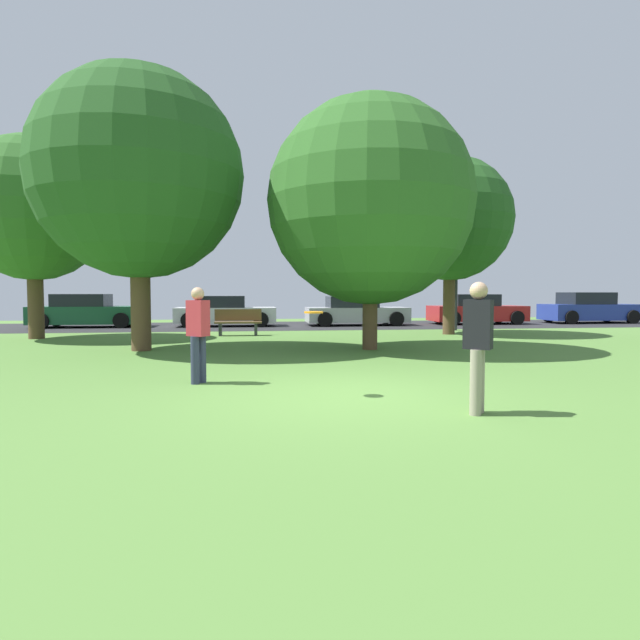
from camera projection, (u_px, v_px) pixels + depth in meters
name	position (u px, v px, depth m)	size (l,w,h in m)	color
ground_plane	(347.00, 395.00, 7.59)	(44.00, 44.00, 0.00)	#547F38
road_strip	(280.00, 326.00, 23.42)	(44.00, 6.40, 0.01)	#28282B
oak_tree_right	(371.00, 202.00, 13.51)	(5.29, 5.29, 6.44)	brown
maple_tree_far	(33.00, 209.00, 16.65)	(4.54, 4.54, 6.40)	brown
oak_tree_center	(138.00, 175.00, 13.20)	(5.24, 5.24, 7.06)	brown
maple_tree_near	(450.00, 219.00, 18.45)	(4.32, 4.32, 6.21)	brown
person_thrower	(478.00, 342.00, 6.38)	(0.39, 0.37, 1.60)	gray
person_catcher	(198.00, 331.00, 8.54)	(0.39, 0.37, 1.56)	#2D334C
frisbee_disc	(314.00, 312.00, 7.48)	(0.33, 0.33, 0.03)	orange
parked_car_green	(87.00, 312.00, 22.40)	(4.45, 2.01, 1.41)	#195633
parked_car_white	(225.00, 312.00, 23.04)	(4.29, 2.00, 1.32)	white
parked_car_silver	(356.00, 312.00, 23.67)	(4.50, 2.08, 1.30)	#B7B7BC
parked_car_red	(476.00, 310.00, 24.70)	(4.33, 2.05, 1.39)	#B21E1E
parked_car_blue	(589.00, 309.00, 25.55)	(4.47, 2.07, 1.48)	#233893
park_bench	(238.00, 322.00, 18.10)	(1.60, 0.45, 0.90)	brown
street_lamp_post	(456.00, 272.00, 20.43)	(0.14, 0.14, 4.50)	#2D2D33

